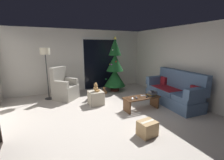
# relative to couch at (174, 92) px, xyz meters

# --- Properties ---
(ground_plane) EXTENTS (7.00, 7.00, 0.00)m
(ground_plane) POSITION_rel_couch_xyz_m (-2.32, -0.08, -0.40)
(ground_plane) COLOR #BCB2A8
(wall_back) EXTENTS (5.72, 0.12, 2.50)m
(wall_back) POSITION_rel_couch_xyz_m (-2.32, 2.98, 0.85)
(wall_back) COLOR silver
(wall_back) RESTS_ON ground
(wall_right) EXTENTS (0.12, 6.00, 2.50)m
(wall_right) POSITION_rel_couch_xyz_m (0.54, -0.08, 0.85)
(wall_right) COLOR silver
(wall_right) RESTS_ON ground
(patio_door_frame) EXTENTS (1.60, 0.02, 2.20)m
(patio_door_frame) POSITION_rel_couch_xyz_m (-1.40, 2.91, 0.70)
(patio_door_frame) COLOR silver
(patio_door_frame) RESTS_ON ground
(patio_door_glass) EXTENTS (1.50, 0.02, 2.10)m
(patio_door_glass) POSITION_rel_couch_xyz_m (-1.40, 2.89, 0.65)
(patio_door_glass) COLOR black
(patio_door_glass) RESTS_ON ground
(couch) EXTENTS (0.92, 1.99, 1.08)m
(couch) POSITION_rel_couch_xyz_m (0.00, 0.00, 0.00)
(couch) COLOR slate
(couch) RESTS_ON ground
(coffee_table) EXTENTS (1.10, 0.40, 0.39)m
(coffee_table) POSITION_rel_couch_xyz_m (-1.21, 0.08, -0.14)
(coffee_table) COLOR brown
(coffee_table) RESTS_ON ground
(remote_silver) EXTENTS (0.16, 0.07, 0.02)m
(remote_silver) POSITION_rel_couch_xyz_m (-1.12, 0.13, 0.00)
(remote_silver) COLOR #ADADB2
(remote_silver) RESTS_ON coffee_table
(remote_graphite) EXTENTS (0.11, 0.16, 0.02)m
(remote_graphite) POSITION_rel_couch_xyz_m (-1.42, 0.04, 0.00)
(remote_graphite) COLOR #333338
(remote_graphite) RESTS_ON coffee_table
(remote_white) EXTENTS (0.12, 0.15, 0.02)m
(remote_white) POSITION_rel_couch_xyz_m (-1.56, 0.03, 0.00)
(remote_white) COLOR silver
(remote_white) RESTS_ON coffee_table
(remote_black) EXTENTS (0.15, 0.13, 0.02)m
(remote_black) POSITION_rel_couch_xyz_m (-1.08, -0.01, 0.00)
(remote_black) COLOR black
(remote_black) RESTS_ON coffee_table
(book_stack) EXTENTS (0.26, 0.23, 0.14)m
(book_stack) POSITION_rel_couch_xyz_m (-0.88, 0.03, 0.06)
(book_stack) COLOR #4C4C51
(book_stack) RESTS_ON coffee_table
(cell_phone) EXTENTS (0.11, 0.16, 0.01)m
(cell_phone) POSITION_rel_couch_xyz_m (-0.88, 0.02, 0.13)
(cell_phone) COLOR black
(cell_phone) RESTS_ON book_stack
(christmas_tree) EXTENTS (0.87, 0.87, 2.22)m
(christmas_tree) POSITION_rel_couch_xyz_m (-1.07, 2.16, 0.57)
(christmas_tree) COLOR #4C1E19
(christmas_tree) RESTS_ON ground
(armchair) EXTENTS (0.97, 0.97, 1.13)m
(armchair) POSITION_rel_couch_xyz_m (-3.13, 2.00, 0.00)
(armchair) COLOR gray
(armchair) RESTS_ON ground
(floor_lamp) EXTENTS (0.32, 0.32, 1.78)m
(floor_lamp) POSITION_rel_couch_xyz_m (-3.64, 2.23, 1.11)
(floor_lamp) COLOR #2D2D30
(floor_lamp) RESTS_ON ground
(ottoman) EXTENTS (0.44, 0.44, 0.43)m
(ottoman) POSITION_rel_couch_xyz_m (-2.30, 1.03, -0.18)
(ottoman) COLOR #B2A893
(ottoman) RESTS_ON ground
(teddy_bear_honey) EXTENTS (0.22, 0.21, 0.29)m
(teddy_bear_honey) POSITION_rel_couch_xyz_m (-2.29, 1.03, 0.15)
(teddy_bear_honey) COLOR tan
(teddy_bear_honey) RESTS_ON ottoman
(teddy_bear_chestnut_by_tree) EXTENTS (0.22, 0.21, 0.29)m
(teddy_bear_chestnut_by_tree) POSITION_rel_couch_xyz_m (-1.63, 1.95, -0.28)
(teddy_bear_chestnut_by_tree) COLOR brown
(teddy_bear_chestnut_by_tree) RESTS_ON ground
(cardboard_box_taped_mid_floor) EXTENTS (0.40, 0.34, 0.32)m
(cardboard_box_taped_mid_floor) POSITION_rel_couch_xyz_m (-1.90, -1.10, -0.24)
(cardboard_box_taped_mid_floor) COLOR tan
(cardboard_box_taped_mid_floor) RESTS_ON ground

